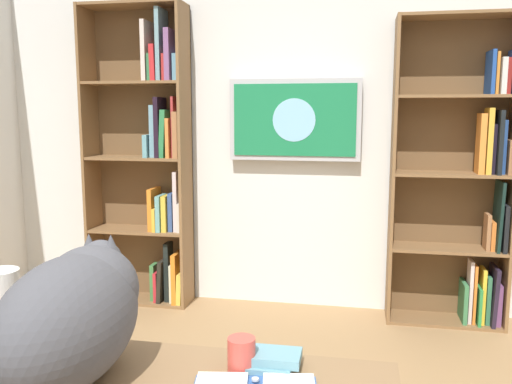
{
  "coord_description": "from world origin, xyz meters",
  "views": [
    {
      "loc": [
        -0.52,
        1.74,
        1.45
      ],
      "look_at": [
        0.02,
        -1.03,
        1.03
      ],
      "focal_mm": 37.83,
      "sensor_mm": 36.0,
      "label": 1
    }
  ],
  "objects_px": {
    "cat": "(76,312)",
    "paper_towel_roll": "(3,308)",
    "wall_mounted_tv": "(295,120)",
    "bookshelf_left": "(464,183)",
    "desk_book_stack": "(267,359)",
    "bookshelf_right": "(151,160)",
    "coffee_mug": "(241,354)"
  },
  "relations": [
    {
      "from": "desk_book_stack",
      "to": "wall_mounted_tv",
      "type": "bearing_deg",
      "value": -84.76
    },
    {
      "from": "wall_mounted_tv",
      "to": "desk_book_stack",
      "type": "xyz_separation_m",
      "value": [
        -0.22,
        2.44,
        -0.65
      ]
    },
    {
      "from": "bookshelf_right",
      "to": "coffee_mug",
      "type": "height_order",
      "value": "bookshelf_right"
    },
    {
      "from": "bookshelf_left",
      "to": "wall_mounted_tv",
      "type": "relative_size",
      "value": 2.2
    },
    {
      "from": "bookshelf_right",
      "to": "paper_towel_roll",
      "type": "relative_size",
      "value": 9.1
    },
    {
      "from": "wall_mounted_tv",
      "to": "cat",
      "type": "xyz_separation_m",
      "value": [
        0.28,
        2.59,
        -0.48
      ]
    },
    {
      "from": "bookshelf_right",
      "to": "desk_book_stack",
      "type": "xyz_separation_m",
      "value": [
        -1.29,
        2.36,
        -0.35
      ]
    },
    {
      "from": "coffee_mug",
      "to": "paper_towel_roll",
      "type": "bearing_deg",
      "value": -1.65
    },
    {
      "from": "bookshelf_right",
      "to": "cat",
      "type": "relative_size",
      "value": 3.21
    },
    {
      "from": "wall_mounted_tv",
      "to": "paper_towel_roll",
      "type": "relative_size",
      "value": 3.87
    },
    {
      "from": "bookshelf_left",
      "to": "desk_book_stack",
      "type": "distance_m",
      "value": 2.55
    },
    {
      "from": "bookshelf_left",
      "to": "coffee_mug",
      "type": "height_order",
      "value": "bookshelf_left"
    },
    {
      "from": "bookshelf_right",
      "to": "coffee_mug",
      "type": "distance_m",
      "value": 2.7
    },
    {
      "from": "cat",
      "to": "coffee_mug",
      "type": "relative_size",
      "value": 7.2
    },
    {
      "from": "bookshelf_right",
      "to": "cat",
      "type": "bearing_deg",
      "value": 107.4
    },
    {
      "from": "paper_towel_roll",
      "to": "desk_book_stack",
      "type": "distance_m",
      "value": 0.85
    },
    {
      "from": "wall_mounted_tv",
      "to": "cat",
      "type": "bearing_deg",
      "value": 83.75
    },
    {
      "from": "bookshelf_right",
      "to": "cat",
      "type": "xyz_separation_m",
      "value": [
        -0.79,
        2.51,
        -0.18
      ]
    },
    {
      "from": "desk_book_stack",
      "to": "bookshelf_right",
      "type": "bearing_deg",
      "value": -61.23
    },
    {
      "from": "wall_mounted_tv",
      "to": "desk_book_stack",
      "type": "relative_size",
      "value": 4.81
    },
    {
      "from": "paper_towel_roll",
      "to": "coffee_mug",
      "type": "distance_m",
      "value": 0.77
    },
    {
      "from": "cat",
      "to": "paper_towel_roll",
      "type": "distance_m",
      "value": 0.37
    },
    {
      "from": "bookshelf_left",
      "to": "desk_book_stack",
      "type": "height_order",
      "value": "bookshelf_left"
    },
    {
      "from": "wall_mounted_tv",
      "to": "bookshelf_right",
      "type": "bearing_deg",
      "value": 4.5
    },
    {
      "from": "bookshelf_left",
      "to": "coffee_mug",
      "type": "relative_size",
      "value": 21.63
    },
    {
      "from": "wall_mounted_tv",
      "to": "bookshelf_left",
      "type": "bearing_deg",
      "value": 175.98
    },
    {
      "from": "paper_towel_roll",
      "to": "coffee_mug",
      "type": "xyz_separation_m",
      "value": [
        -0.77,
        0.02,
        -0.07
      ]
    },
    {
      "from": "bookshelf_left",
      "to": "paper_towel_roll",
      "type": "bearing_deg",
      "value": 53.12
    },
    {
      "from": "bookshelf_right",
      "to": "wall_mounted_tv",
      "type": "bearing_deg",
      "value": -175.5
    },
    {
      "from": "wall_mounted_tv",
      "to": "cat",
      "type": "relative_size",
      "value": 1.37
    },
    {
      "from": "cat",
      "to": "bookshelf_right",
      "type": "bearing_deg",
      "value": -72.6
    },
    {
      "from": "bookshelf_right",
      "to": "paper_towel_roll",
      "type": "xyz_separation_m",
      "value": [
        -0.45,
        2.36,
        -0.25
      ]
    }
  ]
}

